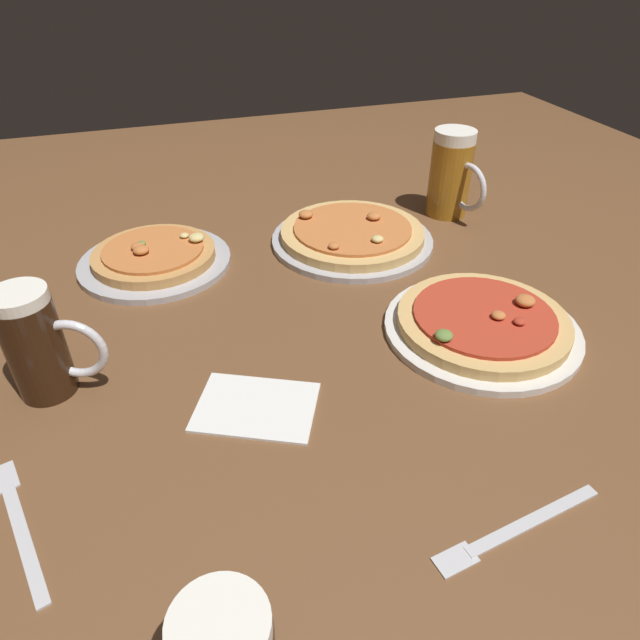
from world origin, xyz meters
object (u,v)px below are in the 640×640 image
at_px(beer_mug_dark, 38,344).
at_px(fork_left, 516,528).
at_px(beer_mug_pale, 452,175).
at_px(pizza_plate_far, 155,257).
at_px(pizza_plate_near, 483,324).
at_px(fork_spare, 19,523).
at_px(pizza_plate_side, 352,235).
at_px(napkin_folded, 256,406).

height_order(beer_mug_dark, fork_left, beer_mug_dark).
distance_m(beer_mug_pale, fork_left, 0.80).
bearing_deg(pizza_plate_far, pizza_plate_near, -39.15).
relative_size(beer_mug_dark, fork_spare, 0.78).
relative_size(pizza_plate_far, beer_mug_pale, 1.54).
height_order(pizza_plate_far, fork_spare, pizza_plate_far).
distance_m(beer_mug_dark, fork_spare, 0.23).
height_order(beer_mug_pale, fork_spare, beer_mug_pale).
distance_m(pizza_plate_near, pizza_plate_far, 0.60).
xyz_separation_m(fork_left, fork_spare, (-0.50, 0.17, 0.00)).
bearing_deg(pizza_plate_side, pizza_plate_near, -76.27).
relative_size(pizza_plate_far, pizza_plate_side, 0.87).
bearing_deg(pizza_plate_side, napkin_folded, -125.92).
xyz_separation_m(beer_mug_dark, fork_spare, (-0.03, -0.22, -0.08)).
bearing_deg(pizza_plate_side, pizza_plate_far, 174.96).
height_order(napkin_folded, fork_spare, napkin_folded).
distance_m(beer_mug_dark, napkin_folded, 0.29).
bearing_deg(beer_mug_dark, pizza_plate_near, -6.30).
xyz_separation_m(beer_mug_pale, fork_left, (-0.32, -0.73, -0.09)).
relative_size(pizza_plate_near, fork_left, 1.41).
distance_m(pizza_plate_far, pizza_plate_side, 0.38).
relative_size(pizza_plate_near, pizza_plate_far, 1.08).
bearing_deg(napkin_folded, pizza_plate_side, 54.08).
relative_size(beer_mug_pale, napkin_folded, 1.16).
xyz_separation_m(pizza_plate_side, fork_spare, (-0.57, -0.49, -0.01)).
bearing_deg(beer_mug_pale, beer_mug_dark, -156.83).
relative_size(napkin_folded, fork_spare, 0.77).
distance_m(beer_mug_dark, beer_mug_pale, 0.86).
bearing_deg(fork_left, beer_mug_pale, 66.55).
bearing_deg(fork_spare, beer_mug_dark, 83.35).
relative_size(beer_mug_pale, fork_left, 0.84).
bearing_deg(pizza_plate_near, fork_left, -115.63).
distance_m(beer_mug_dark, fork_left, 0.62).
height_order(fork_left, fork_spare, same).
relative_size(pizza_plate_far, beer_mug_dark, 1.76).
relative_size(fork_left, fork_spare, 1.06).
relative_size(pizza_plate_near, beer_mug_pale, 1.67).
height_order(beer_mug_dark, fork_spare, beer_mug_dark).
height_order(pizza_plate_far, beer_mug_dark, beer_mug_dark).
distance_m(pizza_plate_side, napkin_folded, 0.49).
bearing_deg(pizza_plate_side, beer_mug_pale, 14.34).
bearing_deg(napkin_folded, pizza_plate_near, 8.19).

